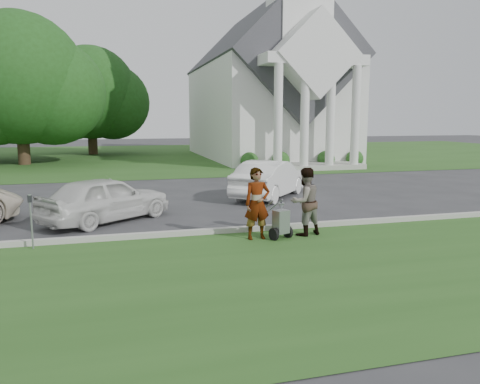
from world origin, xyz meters
name	(u,v)px	position (x,y,z in m)	size (l,w,h in m)	color
ground	(215,239)	(0.00, 0.00, 0.00)	(120.00, 120.00, 0.00)	#333335
grass_strip	(248,278)	(0.00, -3.00, 0.01)	(80.00, 7.00, 0.01)	#28501B
church_lawn	(144,156)	(0.00, 27.00, 0.01)	(80.00, 30.00, 0.01)	#28501B
curb	(210,231)	(0.00, 0.55, 0.07)	(80.00, 0.18, 0.15)	#9E9E93
church	(267,79)	(9.00, 23.11, 5.94)	(9.19, 19.00, 24.10)	white
tree_left	(19,85)	(-8.01, 21.99, 5.11)	(10.63, 8.40, 9.71)	#332316
tree_back	(90,97)	(-4.01, 29.99, 4.73)	(9.61, 7.60, 8.89)	#332316
striping_cart	(281,222)	(1.60, -0.39, 0.43)	(0.79, 1.15, 1.00)	black
person_left	(257,204)	(1.02, -0.26, 0.90)	(0.65, 0.43, 1.79)	#999999
person_right	(305,202)	(2.32, -0.20, 0.88)	(0.85, 0.66, 1.75)	#999999
parking_meter_near	(31,215)	(-4.25, 0.23, 0.81)	(0.09, 0.08, 1.29)	gray
car_b	(106,199)	(-2.64, 2.89, 0.67)	(1.59, 3.96, 1.35)	silver
car_d	(270,179)	(3.38, 5.66, 0.71)	(1.51, 4.33, 1.43)	silver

